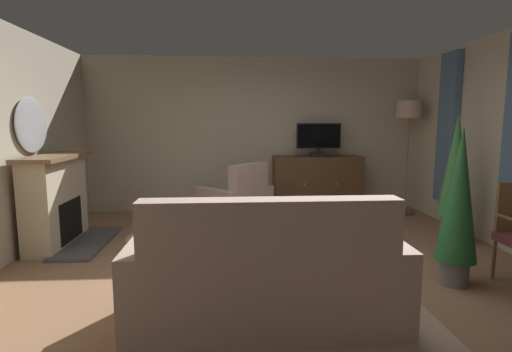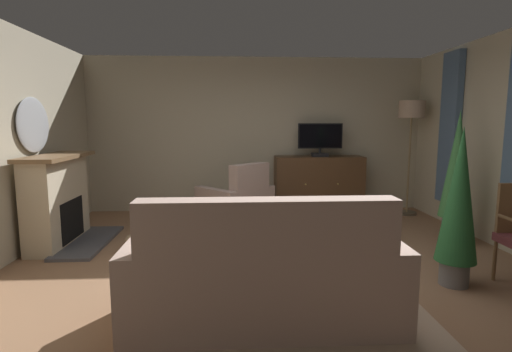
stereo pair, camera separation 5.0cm
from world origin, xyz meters
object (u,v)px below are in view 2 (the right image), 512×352
at_px(wall_mirror_oval, 33,125).
at_px(coffee_table, 238,232).
at_px(floor_lamp, 411,119).
at_px(armchair_by_fireplace, 237,206).
at_px(fireplace, 59,202).
at_px(potted_plant_on_hearth_side, 457,172).
at_px(tv_cabinet, 318,186).
at_px(folded_newspaper, 248,227).
at_px(sofa_floral, 264,281).
at_px(tv_remote, 233,231).
at_px(television, 320,139).
at_px(potted_plant_tall_palm_by_window, 459,202).
at_px(cat, 149,243).

height_order(wall_mirror_oval, coffee_table, wall_mirror_oval).
bearing_deg(floor_lamp, armchair_by_fireplace, -167.60).
bearing_deg(fireplace, potted_plant_on_hearth_side, -2.86).
xyz_separation_m(tv_cabinet, folded_newspaper, (-1.31, -2.38, -0.06)).
xyz_separation_m(fireplace, floor_lamp, (5.20, 1.38, 1.07)).
bearing_deg(sofa_floral, armchair_by_fireplace, 93.64).
bearing_deg(sofa_floral, tv_remote, 101.96).
xyz_separation_m(television, armchair_by_fireplace, (-1.42, -0.79, -0.97)).
relative_size(fireplace, floor_lamp, 0.73).
distance_m(coffee_table, armchair_by_fireplace, 1.60).
xyz_separation_m(tv_cabinet, potted_plant_tall_palm_by_window, (0.67, -3.12, 0.35)).
xyz_separation_m(armchair_by_fireplace, floor_lamp, (2.91, 0.64, 1.30)).
bearing_deg(fireplace, armchair_by_fireplace, 17.93).
distance_m(wall_mirror_oval, sofa_floral, 3.68).
xyz_separation_m(coffee_table, potted_plant_tall_palm_by_window, (2.09, -0.68, 0.46)).
bearing_deg(wall_mirror_oval, folded_newspaper, -16.88).
bearing_deg(tv_cabinet, armchair_by_fireplace, -149.24).
bearing_deg(folded_newspaper, fireplace, 172.34).
distance_m(television, coffee_table, 2.93).
relative_size(wall_mirror_oval, floor_lamp, 0.42).
bearing_deg(potted_plant_tall_palm_by_window, sofa_floral, -161.69).
bearing_deg(potted_plant_on_hearth_side, armchair_by_fireplace, 160.45).
height_order(wall_mirror_oval, tv_cabinet, wall_mirror_oval).
relative_size(tv_remote, sofa_floral, 0.08).
height_order(fireplace, potted_plant_on_hearth_side, potted_plant_on_hearth_side).
height_order(coffee_table, floor_lamp, floor_lamp).
distance_m(fireplace, wall_mirror_oval, 1.02).
distance_m(tv_cabinet, cat, 3.21).
height_order(sofa_floral, cat, sofa_floral).
height_order(fireplace, sofa_floral, fireplace).
xyz_separation_m(television, coffee_table, (-1.42, -2.39, -0.92)).
bearing_deg(television, tv_remote, -120.19).
bearing_deg(coffee_table, television, 59.31).
height_order(tv_cabinet, sofa_floral, sofa_floral).
bearing_deg(cat, potted_plant_on_hearth_side, 2.18).
bearing_deg(potted_plant_on_hearth_side, sofa_floral, -143.73).
bearing_deg(sofa_floral, coffee_table, 98.19).
height_order(folded_newspaper, armchair_by_fireplace, armchair_by_fireplace).
height_order(fireplace, potted_plant_tall_palm_by_window, potted_plant_tall_palm_by_window).
bearing_deg(coffee_table, armchair_by_fireplace, 89.90).
distance_m(tv_cabinet, potted_plant_tall_palm_by_window, 3.21).
height_order(tv_cabinet, cat, tv_cabinet).
bearing_deg(sofa_floral, tv_cabinet, 71.81).
xyz_separation_m(potted_plant_on_hearth_side, potted_plant_tall_palm_by_window, (-0.71, -1.29, -0.12)).
bearing_deg(armchair_by_fireplace, cat, -133.52).
height_order(potted_plant_on_hearth_side, cat, potted_plant_on_hearth_side).
xyz_separation_m(coffee_table, cat, (-1.08, 0.46, -0.25)).
height_order(wall_mirror_oval, potted_plant_tall_palm_by_window, wall_mirror_oval).
height_order(armchair_by_fireplace, potted_plant_tall_palm_by_window, potted_plant_tall_palm_by_window).
distance_m(folded_newspaper, cat, 1.29).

